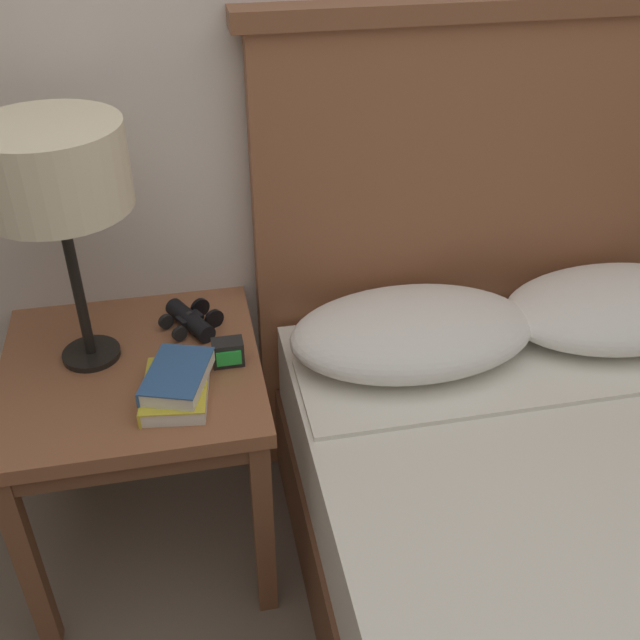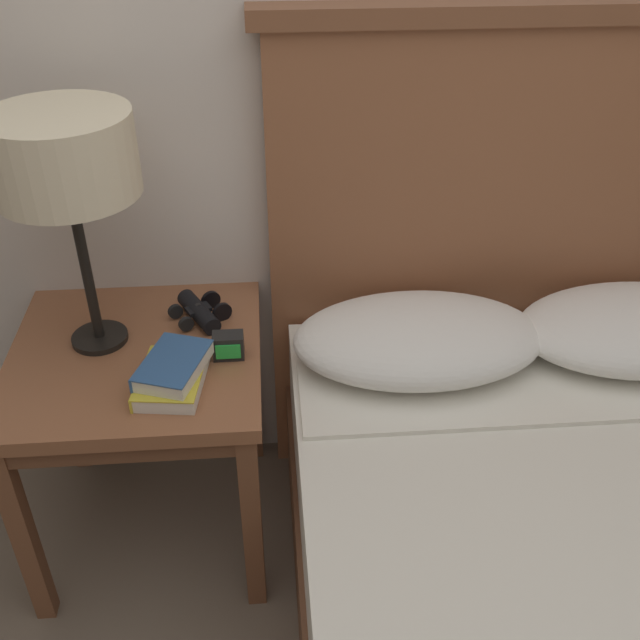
{
  "view_description": "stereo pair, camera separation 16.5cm",
  "coord_description": "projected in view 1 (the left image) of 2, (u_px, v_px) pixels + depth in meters",
  "views": [
    {
      "loc": [
        -0.45,
        -0.59,
        1.62
      ],
      "look_at": [
        -0.18,
        0.75,
        0.69
      ],
      "focal_mm": 42.0,
      "sensor_mm": 36.0,
      "label": 1
    },
    {
      "loc": [
        -0.29,
        -0.62,
        1.62
      ],
      "look_at": [
        -0.18,
        0.75,
        0.69
      ],
      "focal_mm": 42.0,
      "sensor_mm": 36.0,
      "label": 2
    }
  ],
  "objects": [
    {
      "name": "table_lamp",
      "position": [
        52.0,
        172.0,
        1.46
      ],
      "size": [
        0.3,
        0.3,
        0.55
      ],
      "color": "black",
      "rests_on": "nightstand"
    },
    {
      "name": "binoculars_pair",
      "position": [
        191.0,
        320.0,
        1.79
      ],
      "size": [
        0.16,
        0.16,
        0.05
      ],
      "color": "black",
      "rests_on": "nightstand"
    },
    {
      "name": "nightstand",
      "position": [
        135.0,
        392.0,
        1.73
      ],
      "size": [
        0.58,
        0.58,
        0.59
      ],
      "color": "brown",
      "rests_on": "ground_plane"
    },
    {
      "name": "bed",
      "position": [
        625.0,
        598.0,
        1.52
      ],
      "size": [
        1.31,
        1.94,
        1.28
      ],
      "color": "brown",
      "rests_on": "ground_plane"
    },
    {
      "name": "alarm_clock",
      "position": [
        228.0,
        352.0,
        1.67
      ],
      "size": [
        0.07,
        0.05,
        0.06
      ],
      "color": "black",
      "rests_on": "nightstand"
    },
    {
      "name": "book_stacked_on_top",
      "position": [
        176.0,
        376.0,
        1.57
      ],
      "size": [
        0.17,
        0.21,
        0.03
      ],
      "color": "silver",
      "rests_on": "book_on_nightstand"
    },
    {
      "name": "book_on_nightstand",
      "position": [
        175.0,
        390.0,
        1.58
      ],
      "size": [
        0.16,
        0.21,
        0.04
      ],
      "color": "silver",
      "rests_on": "nightstand"
    }
  ]
}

